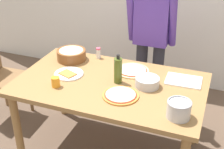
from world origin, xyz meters
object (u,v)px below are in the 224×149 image
Objects in this scene: plate_with_slice at (69,74)px; mixing_bowl_steel at (147,82)px; pizza_raw_on_board at (132,70)px; steel_pot at (179,109)px; cup_orange at (56,82)px; person_cook at (151,35)px; pizza_cooked_on_tray at (121,95)px; olive_oil_bottle at (118,70)px; cutting_board_white at (184,81)px; dining_table at (110,91)px; salt_shaker at (98,53)px; popcorn_bowl at (71,54)px.

mixing_bowl_steel is (0.71, 0.05, 0.03)m from plate_with_slice.
pizza_raw_on_board is at bearing 27.46° from plate_with_slice.
cup_orange is (-1.02, 0.07, -0.02)m from steel_pot.
steel_pot is at bearing -65.71° from person_cook.
plate_with_slice is at bearing -175.74° from mixing_bowl_steel.
pizza_cooked_on_tray is 0.25m from olive_oil_bottle.
person_cook is at bearing 82.55° from olive_oil_bottle.
pizza_cooked_on_tray is 1.67× the size of steel_pot.
cutting_board_white is at bearing -2.32° from pizza_raw_on_board.
person_cook reaches higher than dining_table.
cup_orange reaches higher than pizza_raw_on_board.
salt_shaker reaches higher than pizza_cooked_on_tray.
steel_pot is 0.58× the size of cutting_board_white.
mixing_bowl_steel reaches higher than pizza_cooked_on_tray.
plate_with_slice is at bearing -152.54° from pizza_raw_on_board.
pizza_cooked_on_tray is 0.49m from steel_pot.
popcorn_bowl is at bearing -150.48° from salt_shaker.
person_cook reaches higher than steel_pot.
mixing_bowl_steel is at bearing -31.60° from salt_shaker.
cup_orange is 0.65m from salt_shaker.
steel_pot is 2.04× the size of cup_orange.
pizza_cooked_on_tray is 0.97× the size of cutting_board_white.
pizza_cooked_on_tray is at bearing 166.30° from steel_pot.
mixing_bowl_steel is 0.76m from cup_orange.
salt_shaker is (0.11, 0.42, 0.04)m from plate_with_slice.
dining_table is 0.71m from steel_pot.
salt_shaker is at bearing 168.69° from cutting_board_white.
person_cook reaches higher than olive_oil_bottle.
olive_oil_bottle is (-0.10, 0.20, 0.10)m from pizza_cooked_on_tray.
person_cook is 6.23× the size of plate_with_slice.
olive_oil_bottle reaches higher than mixing_bowl_steel.
person_cook reaches higher than cutting_board_white.
salt_shaker is 0.88m from cutting_board_white.
mixing_bowl_steel is at bearing 55.18° from pizza_cooked_on_tray.
olive_oil_bottle reaches higher than pizza_cooked_on_tray.
plate_with_slice is (-0.55, 0.17, -0.00)m from pizza_cooked_on_tray.
dining_table is 0.40m from plate_with_slice.
person_cook is 19.06× the size of cup_orange.
person_cook is at bearing 129.52° from cutting_board_white.
person_cook is at bearing 102.33° from mixing_bowl_steel.
mixing_bowl_steel is at bearing 133.20° from steel_pot.
cup_orange is at bearing -151.29° from olive_oil_bottle.
pizza_cooked_on_tray is 1.04× the size of popcorn_bowl.
person_cook is at bearing 85.22° from pizza_raw_on_board.
mixing_bowl_steel is at bearing -15.99° from popcorn_bowl.
steel_pot is (0.57, -0.32, -0.05)m from olive_oil_bottle.
popcorn_bowl is at bearing 150.93° from dining_table.
pizza_raw_on_board is 0.75m from steel_pot.
pizza_raw_on_board is 1.53× the size of mixing_bowl_steel.
mixing_bowl_steel is at bearing 8.76° from dining_table.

